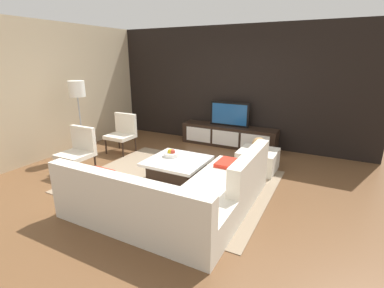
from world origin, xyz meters
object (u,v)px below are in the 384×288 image
Objects in this scene: television at (229,114)px; accent_chair_near at (79,148)px; accent_chair_far at (123,131)px; floor_lamp at (77,94)px; coffee_table at (177,169)px; sectional_couch at (179,196)px; media_console at (229,136)px; fruit_bowl at (171,154)px; decorative_ball at (259,144)px; ottoman at (258,160)px.

television is 1.10× the size of accent_chair_near.
floor_lamp is at bearing -135.98° from accent_chair_far.
television reaches higher than coffee_table.
television is 3.35m from sectional_couch.
sectional_couch is 3.05m from accent_chair_far.
coffee_table is 1.15× the size of accent_chair_far.
media_console is 8.26× the size of fruit_bowl.
coffee_table is 0.61× the size of floor_lamp.
decorative_ball reaches higher than coffee_table.
sectional_couch is (0.50, -3.27, 0.02)m from media_console.
ottoman is (1.04, -1.20, -0.59)m from television.
coffee_table is 1.15× the size of accent_chair_near.
media_console is 0.54m from television.
accent_chair_near is 1.27m from floor_lamp.
sectional_couch is 3.31× the size of ottoman.
media_console is 3.52m from floor_lamp.
media_console is 3.30× the size of ottoman.
television is at bearing 98.67° from sectional_couch.
accent_chair_near is 0.53× the size of floor_lamp.
accent_chair_near and accent_chair_far have the same top height.
television is at bearing 87.51° from coffee_table.
floor_lamp is 5.82× the size of fruit_bowl.
fruit_bowl is (-1.32, -1.00, 0.23)m from ottoman.
accent_chair_near reaches higher than media_console.
floor_lamp is 1.24m from accent_chair_far.
coffee_table is (-0.10, -2.30, -0.05)m from media_console.
accent_chair_near is 3.36m from ottoman.
sectional_couch is 8.29× the size of fruit_bowl.
coffee_table is at bearing -92.49° from television.
television is 2.52m from accent_chair_far.
accent_chair_far is at bearing 144.75° from sectional_couch.
sectional_couch reaches higher than ottoman.
television is at bearing 66.16° from accent_chair_near.
accent_chair_near is at bearing -157.32° from fruit_bowl.
fruit_bowl is 0.32× the size of accent_chair_far.
accent_chair_near is (-1.76, -0.56, 0.29)m from coffee_table.
floor_lamp is (-2.50, -2.21, 0.58)m from television.
accent_chair_near reaches higher than sectional_couch.
sectional_couch is at bearing -19.51° from floor_lamp.
sectional_couch is at bearing -44.64° from accent_chair_far.
coffee_table is 1.43× the size of ottoman.
fruit_bowl is at bearing -142.92° from decorative_ball.
sectional_couch reaches higher than coffee_table.
fruit_bowl is 1.10× the size of decorative_ball.
accent_chair_near is at bearing -94.15° from accent_chair_far.
floor_lamp is (-2.50, -2.21, 1.12)m from media_console.
sectional_couch is 3.37m from floor_lamp.
television reaches higher than accent_chair_near.
ottoman is (3.54, 1.01, -1.17)m from floor_lamp.
accent_chair_far reaches higher than fruit_bowl.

